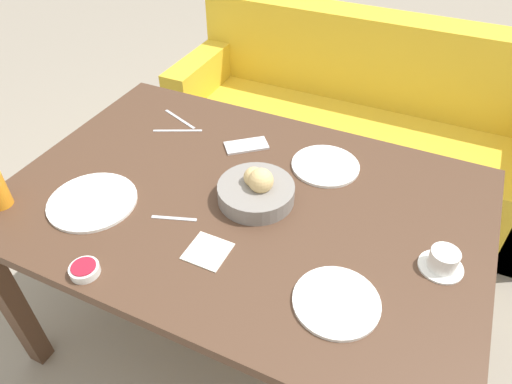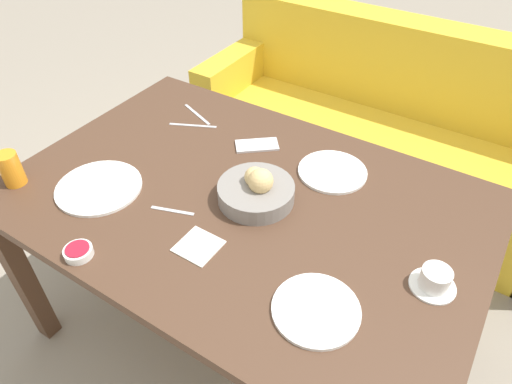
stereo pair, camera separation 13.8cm
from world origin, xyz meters
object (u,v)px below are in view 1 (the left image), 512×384
spoon_coffee (174,218)px  jam_bowl_berry (85,270)px  plate_near_left (93,201)px  plate_near_right (336,302)px  fork_silver (180,119)px  bread_basket (256,190)px  plate_far_center (325,166)px  napkin (208,251)px  coffee_cup (443,261)px  knife_silver (178,131)px  cell_phone (246,146)px  couch (355,131)px

spoon_coffee → jam_bowl_berry: bearing=-110.2°
plate_near_left → plate_near_right: bearing=-2.8°
jam_bowl_berry → fork_silver: size_ratio=0.45×
plate_near_right → bread_basket: bearing=142.1°
plate_far_center → jam_bowl_berry: (-0.42, -0.69, 0.01)m
napkin → jam_bowl_berry: bearing=-141.9°
coffee_cup → knife_silver: 1.01m
coffee_cup → cell_phone: 0.76m
plate_near_right → napkin: plate_near_right is taller
plate_far_center → cell_phone: size_ratio=1.39×
plate_far_center → spoon_coffee: bearing=-127.4°
napkin → cell_phone: size_ratio=0.69×
coffee_cup → knife_silver: bearing=165.0°
couch → plate_far_center: (0.09, -0.90, 0.43)m
plate_far_center → coffee_cup: 0.50m
plate_near_right → knife_silver: 0.90m
couch → plate_near_right: size_ratio=8.68×
plate_near_right → knife_silver: plate_near_right is taller
coffee_cup → spoon_coffee: 0.75m
knife_silver → fork_silver: bearing=116.6°
knife_silver → cell_phone: 0.28m
bread_basket → fork_silver: 0.55m
coffee_cup → couch: bearing=112.8°
knife_silver → cell_phone: size_ratio=1.03×
bread_basket → plate_near_right: size_ratio=1.09×
knife_silver → spoon_coffee: bearing=-59.0°
couch → knife_silver: couch is taller
plate_near_left → plate_far_center: size_ratio=1.19×
plate_near_right → jam_bowl_berry: bearing=-163.4°
coffee_cup → spoon_coffee: coffee_cup is taller
napkin → cell_phone: bearing=103.8°
jam_bowl_berry → knife_silver: size_ratio=0.46×
napkin → plate_near_right: bearing=-1.9°
plate_near_left → napkin: plate_near_left is taller
jam_bowl_berry → plate_near_right: bearing=16.6°
plate_far_center → fork_silver: plate_far_center is taller
coffee_cup → napkin: (-0.58, -0.21, -0.02)m
fork_silver → cell_phone: 0.31m
coffee_cup → fork_silver: (-1.01, 0.33, -0.03)m
jam_bowl_berry → napkin: jam_bowl_berry is taller
cell_phone → plate_near_left: bearing=-122.6°
bread_basket → knife_silver: 0.48m
plate_far_center → coffee_cup: (0.41, -0.29, 0.02)m
knife_silver → spoon_coffee: (0.24, -0.40, 0.00)m
coffee_cup → spoon_coffee: (-0.74, -0.14, -0.03)m
napkin → fork_silver: bearing=128.4°
jam_bowl_berry → cell_phone: (0.13, 0.69, -0.01)m
fork_silver → spoon_coffee: bearing=-59.6°
napkin → cell_phone: 0.50m
fork_silver → cell_phone: cell_phone is taller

